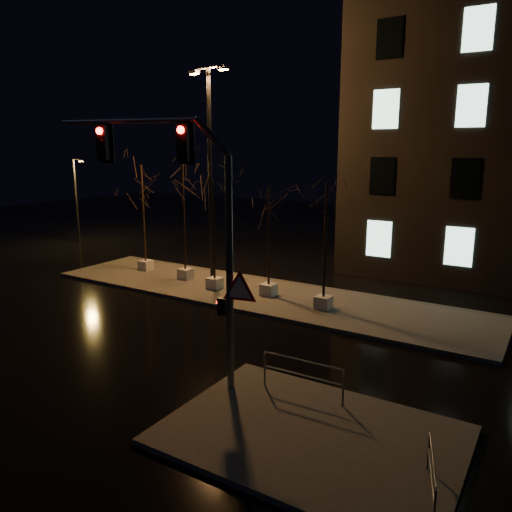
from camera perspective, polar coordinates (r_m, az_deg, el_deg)
The scene contains 13 objects.
ground at distance 19.43m, azimuth -9.59°, elevation -8.79°, with size 90.00×90.00×0.00m, color black.
median at distance 23.97m, azimuth -0.10°, elevation -4.32°, with size 22.00×5.00×0.15m, color #4A4842.
sidewalk_corner at distance 12.99m, azimuth 6.28°, elevation -19.69°, with size 7.00×5.00×0.15m, color #4A4842.
tree_0 at distance 28.16m, azimuth -12.88°, elevation 7.48°, with size 1.80×1.80×6.01m.
tree_1 at distance 25.77m, azimuth -8.35°, elevation 7.46°, with size 1.80×1.80×6.15m.
tree_2 at distance 23.80m, azimuth -4.90°, elevation 5.82°, with size 1.80×1.80×5.42m.
tree_3 at distance 22.63m, azimuth 1.49°, elevation 5.15°, with size 1.80×1.80×5.22m.
tree_4 at distance 20.84m, azimuth 8.01°, elevation 5.03°, with size 1.80×1.80×5.52m.
traffic_signal_mast at distance 13.99m, azimuth -7.73°, elevation 4.81°, with size 6.15×1.16×7.60m.
streetlight_main at distance 25.97m, azimuth -5.28°, elevation 10.87°, with size 2.66×0.81×10.66m.
streetlight_far at distance 39.14m, azimuth -19.80°, elevation 6.38°, with size 1.20×0.31×6.13m.
guard_rail_a at distance 14.26m, azimuth 5.32°, elevation -13.08°, with size 2.46×0.11×1.06m.
guard_rail_b at distance 11.22m, azimuth 19.45°, elevation -22.19°, with size 0.55×1.77×0.87m.
Camera 1 is at (12.12, -13.50, 6.95)m, focal length 35.00 mm.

